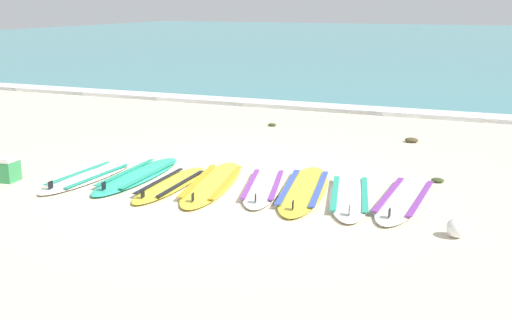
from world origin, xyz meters
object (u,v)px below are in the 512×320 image
at_px(surfboard_3, 212,183).
at_px(cooler_box, 3,169).
at_px(surfboard_5, 303,189).
at_px(surfboard_1, 138,175).
at_px(surfboard_4, 263,186).
at_px(surfboard_7, 404,198).
at_px(surfboard_0, 89,177).
at_px(surfboard_2, 170,184).
at_px(surfboard_6, 350,195).
at_px(beach_ball, 457,228).

bearing_deg(surfboard_3, cooler_box, -162.53).
bearing_deg(surfboard_5, surfboard_1, -174.23).
bearing_deg(cooler_box, surfboard_3, 17.47).
relative_size(surfboard_3, surfboard_5, 0.99).
bearing_deg(surfboard_4, surfboard_1, -174.45).
distance_m(surfboard_1, surfboard_4, 2.04).
bearing_deg(surfboard_7, surfboard_0, -170.98).
bearing_deg(surfboard_4, surfboard_2, -162.05).
relative_size(surfboard_0, cooler_box, 4.34).
distance_m(surfboard_5, cooler_box, 4.60).
height_order(surfboard_6, surfboard_7, same).
distance_m(surfboard_4, cooler_box, 4.01).
bearing_deg(cooler_box, surfboard_7, 12.68).
relative_size(surfboard_3, beach_ball, 10.90).
height_order(surfboard_2, surfboard_4, same).
xyz_separation_m(surfboard_6, beach_ball, (1.51, -0.99, 0.08)).
bearing_deg(surfboard_7, surfboard_1, -174.31).
xyz_separation_m(surfboard_3, cooler_box, (-3.08, -0.97, 0.16)).
height_order(surfboard_1, surfboard_7, same).
bearing_deg(surfboard_2, surfboard_6, 10.22).
xyz_separation_m(surfboard_2, surfboard_6, (2.60, 0.47, -0.00)).
distance_m(surfboard_2, surfboard_3, 0.62).
bearing_deg(surfboard_2, surfboard_4, 17.95).
bearing_deg(surfboard_1, beach_ball, -8.86).
distance_m(surfboard_1, surfboard_2, 0.75).
bearing_deg(beach_ball, surfboard_6, 146.61).
bearing_deg(beach_ball, surfboard_5, 155.10).
distance_m(surfboard_1, surfboard_6, 3.33).
bearing_deg(cooler_box, beach_ball, 1.42).
bearing_deg(surfboard_6, surfboard_4, -178.13).
xyz_separation_m(surfboard_3, surfboard_4, (0.77, 0.14, 0.00)).
xyz_separation_m(surfboard_4, surfboard_5, (0.60, 0.07, -0.00)).
height_order(surfboard_0, surfboard_1, same).
relative_size(surfboard_2, surfboard_7, 0.83).
relative_size(surfboard_0, surfboard_3, 0.83).
bearing_deg(surfboard_1, surfboard_2, -17.79).
bearing_deg(surfboard_2, surfboard_1, 162.21).
xyz_separation_m(surfboard_0, surfboard_5, (3.30, 0.61, -0.00)).
bearing_deg(surfboard_7, cooler_box, -167.32).
height_order(surfboard_4, surfboard_6, same).
bearing_deg(surfboard_7, surfboard_3, -172.84).
bearing_deg(surfboard_2, surfboard_3, 27.17).
height_order(surfboard_0, cooler_box, cooler_box).
height_order(surfboard_3, cooler_box, cooler_box).
distance_m(surfboard_1, surfboard_7, 4.07).
distance_m(surfboard_0, surfboard_4, 2.76).
bearing_deg(surfboard_7, surfboard_6, -167.36).
relative_size(surfboard_6, surfboard_7, 0.97).
bearing_deg(beach_ball, surfboard_0, 175.76).
bearing_deg(surfboard_0, surfboard_6, 8.35).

